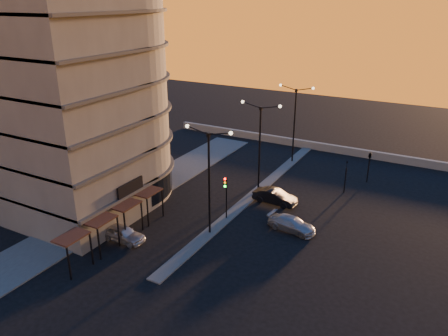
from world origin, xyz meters
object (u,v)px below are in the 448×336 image
traffic_light_main (226,191)px  car_wagon (292,224)px  streetlamp_mid (260,141)px  car_sedan (275,197)px  car_hatchback (123,233)px

traffic_light_main → car_wagon: traffic_light_main is taller
streetlamp_mid → traffic_light_main: 7.62m
car_sedan → car_wagon: size_ratio=1.02×
traffic_light_main → car_hatchback: 9.67m
streetlamp_mid → car_wagon: size_ratio=2.21×
streetlamp_mid → car_hatchback: 16.42m
car_wagon → streetlamp_mid: bearing=51.6°
traffic_light_main → car_sedan: size_ratio=0.97×
car_sedan → car_wagon: bearing=-139.1°
streetlamp_mid → car_wagon: (6.02, -6.11, -4.97)m
streetlamp_mid → traffic_light_main: (0.00, -7.13, -2.70)m
traffic_light_main → car_wagon: (6.02, 1.02, -2.26)m
streetlamp_mid → car_sedan: 5.83m
streetlamp_mid → traffic_light_main: bearing=-90.0°
traffic_light_main → car_sedan: traffic_light_main is taller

